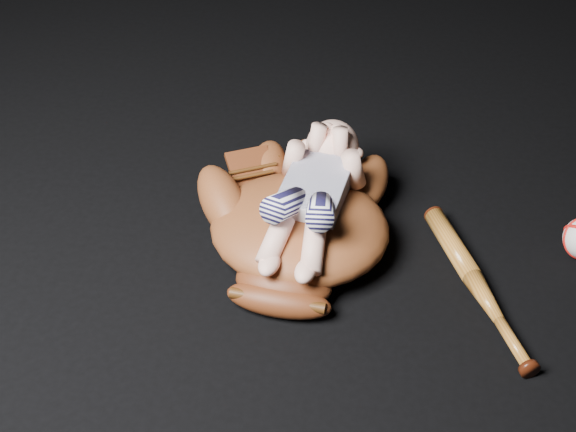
{
  "coord_description": "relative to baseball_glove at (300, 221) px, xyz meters",
  "views": [
    {
      "loc": [
        0.04,
        -0.97,
        0.98
      ],
      "look_at": [
        -0.07,
        0.1,
        0.08
      ],
      "focal_mm": 50.0,
      "sensor_mm": 36.0,
      "label": 1
    }
  ],
  "objects": [
    {
      "name": "baseball_glove",
      "position": [
        0.0,
        0.0,
        0.0
      ],
      "size": [
        0.45,
        0.5,
        0.14
      ],
      "primitive_type": null,
      "rotation": [
        0.0,
        0.0,
        -0.13
      ],
      "color": "#5D2B13",
      "rests_on": "ground"
    },
    {
      "name": "newborn_baby",
      "position": [
        0.02,
        0.01,
        0.06
      ],
      "size": [
        0.24,
        0.4,
        0.15
      ],
      "primitive_type": null,
      "rotation": [
        0.0,
        0.0,
        -0.18
      ],
      "color": "#EEB099",
      "rests_on": "baseball_glove"
    },
    {
      "name": "baseball_bat",
      "position": [
        0.31,
        -0.08,
        -0.05
      ],
      "size": [
        0.17,
        0.37,
        0.04
      ],
      "primitive_type": null,
      "rotation": [
        0.0,
        0.0,
        0.35
      ],
      "color": "#985A1D",
      "rests_on": "ground"
    }
  ]
}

